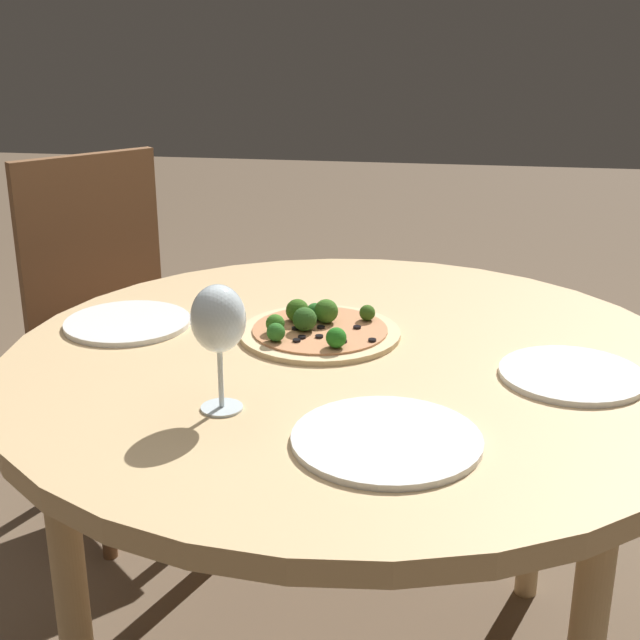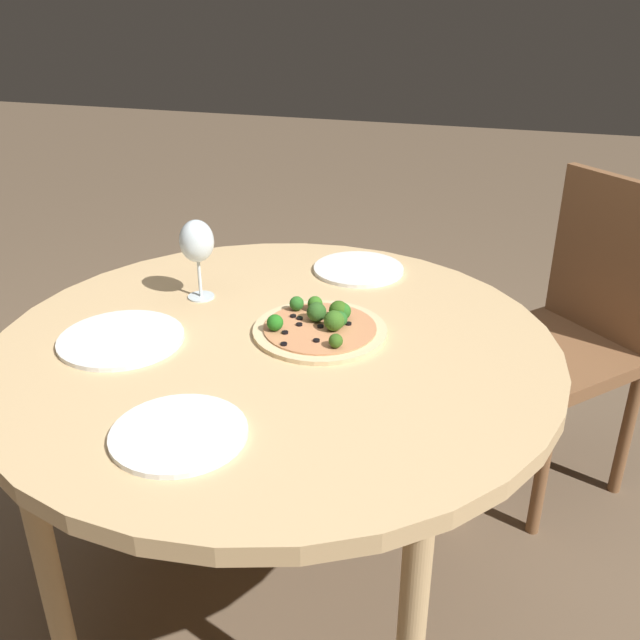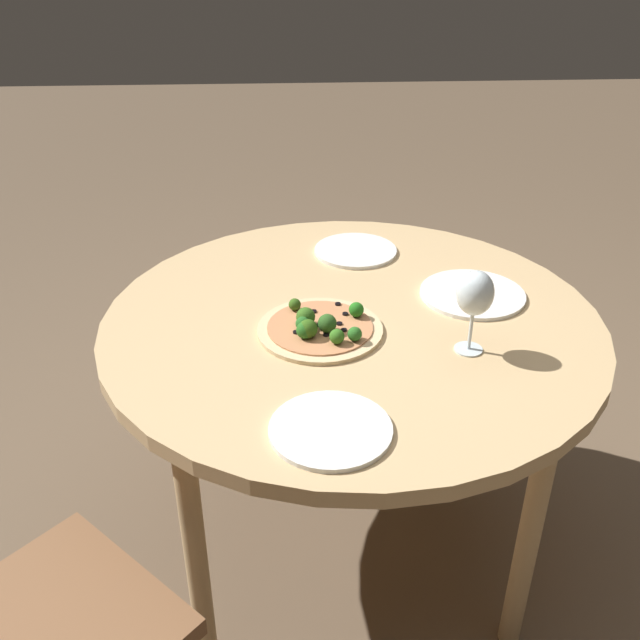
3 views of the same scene
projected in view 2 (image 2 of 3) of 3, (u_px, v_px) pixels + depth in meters
ground_plane at (283, 589)px, 1.80m from camera, size 12.00×12.00×0.00m
dining_table at (276, 366)px, 1.51m from camera, size 1.18×1.18×0.71m
chair at (572, 329)px, 2.01m from camera, size 0.57×0.57×0.91m
pizza at (322, 325)px, 1.52m from camera, size 0.29×0.29×0.06m
wine_glass at (197, 243)px, 1.63m from camera, size 0.08×0.08×0.19m
plate_near at (179, 433)px, 1.19m from camera, size 0.23×0.23×0.01m
plate_far at (121, 339)px, 1.49m from camera, size 0.26×0.26×0.01m
plate_side at (358, 269)px, 1.83m from camera, size 0.23×0.23×0.01m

